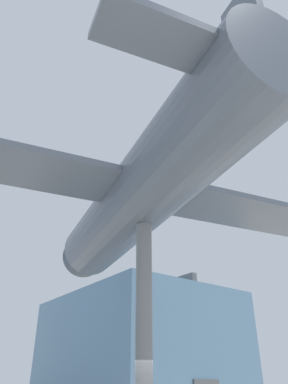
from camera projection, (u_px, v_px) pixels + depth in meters
The scene contains 3 objects.
glass_pavilion_right at pixel (138, 356), 24.64m from camera, with size 9.59×12.30×8.06m.
support_pylon_central at pixel (144, 336), 9.56m from camera, with size 0.45×0.45×6.13m.
suspended_airplane at pixel (141, 195), 11.70m from camera, with size 19.68×13.60×3.46m.
Camera 1 is at (-6.06, -8.18, 1.89)m, focal length 35.00 mm.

